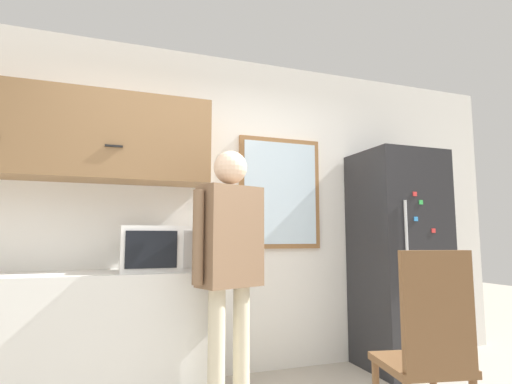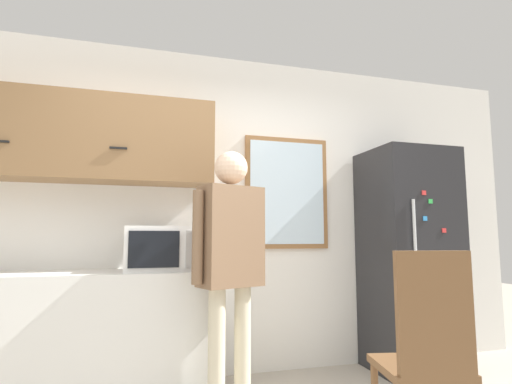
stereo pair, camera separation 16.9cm
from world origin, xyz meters
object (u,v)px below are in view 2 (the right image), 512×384
Objects in this scene: microwave at (160,248)px; refrigerator at (410,258)px; chair at (427,350)px; person at (231,250)px.

refrigerator reaches higher than microwave.
chair is at bearing -124.35° from refrigerator.
refrigerator is at bearing -0.27° from microwave.
chair is at bearing -45.40° from microwave.
person reaches higher than microwave.
refrigerator reaches higher than person.
person is 1.28m from chair.
person is 0.91× the size of refrigerator.
microwave is 2.12m from refrigerator.
person is 1.61× the size of chair.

